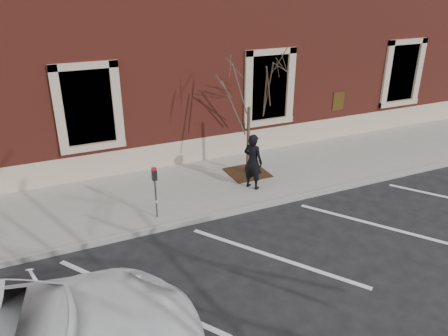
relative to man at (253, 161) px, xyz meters
name	(u,v)px	position (x,y,z in m)	size (l,w,h in m)	color
ground	(233,213)	(-1.07, -0.94, -0.98)	(120.00, 120.00, 0.00)	#28282B
sidewalk_near	(208,185)	(-1.07, 0.81, -0.90)	(40.00, 3.50, 0.15)	#AEACA4
curb_near	(234,212)	(-1.07, -0.99, -0.90)	(40.00, 0.12, 0.15)	#9E9E99
parking_stripes	(274,257)	(-1.07, -3.14, -0.98)	(28.00, 4.40, 0.01)	silver
building_civic	(147,30)	(-1.07, 6.80, 3.02)	(40.00, 8.62, 8.00)	maroon
man	(253,161)	(0.00, 0.00, 0.00)	(0.60, 0.40, 1.66)	black
parking_meter	(155,183)	(-3.06, -0.54, 0.14)	(0.13, 0.10, 1.40)	#595B60
tree_grate	(247,173)	(0.33, 0.97, -0.81)	(1.21, 1.21, 0.03)	#3C2213
sapling	(249,88)	(0.33, 0.97, 1.91)	(2.35, 2.35, 3.92)	#4D3A2E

